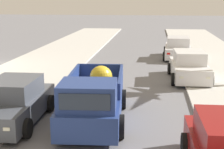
{
  "coord_description": "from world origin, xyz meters",
  "views": [
    {
      "loc": [
        1.39,
        -4.6,
        4.29
      ],
      "look_at": [
        -0.25,
        8.95,
        1.2
      ],
      "focal_mm": 54.79,
      "sensor_mm": 36.0,
      "label": 1
    }
  ],
  "objects_px": {
    "pickup_truck": "(94,100)",
    "car_right_mid": "(178,48)",
    "car_left_mid": "(189,67)",
    "car_right_near": "(14,103)"
  },
  "relations": [
    {
      "from": "car_right_near",
      "to": "car_left_mid",
      "type": "bearing_deg",
      "value": 47.13
    },
    {
      "from": "car_right_near",
      "to": "car_left_mid",
      "type": "xyz_separation_m",
      "value": [
        6.67,
        7.19,
        0.0
      ]
    },
    {
      "from": "pickup_truck",
      "to": "car_left_mid",
      "type": "xyz_separation_m",
      "value": [
        3.92,
        6.88,
        -0.09
      ]
    },
    {
      "from": "car_right_mid",
      "to": "car_left_mid",
      "type": "bearing_deg",
      "value": -88.63
    },
    {
      "from": "pickup_truck",
      "to": "car_left_mid",
      "type": "relative_size",
      "value": 1.24
    },
    {
      "from": "car_right_mid",
      "to": "pickup_truck",
      "type": "bearing_deg",
      "value": -105.6
    },
    {
      "from": "pickup_truck",
      "to": "car_right_near",
      "type": "bearing_deg",
      "value": -173.59
    },
    {
      "from": "car_right_near",
      "to": "car_right_mid",
      "type": "height_order",
      "value": "same"
    },
    {
      "from": "pickup_truck",
      "to": "car_left_mid",
      "type": "distance_m",
      "value": 7.92
    },
    {
      "from": "pickup_truck",
      "to": "car_right_mid",
      "type": "height_order",
      "value": "pickup_truck"
    }
  ]
}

